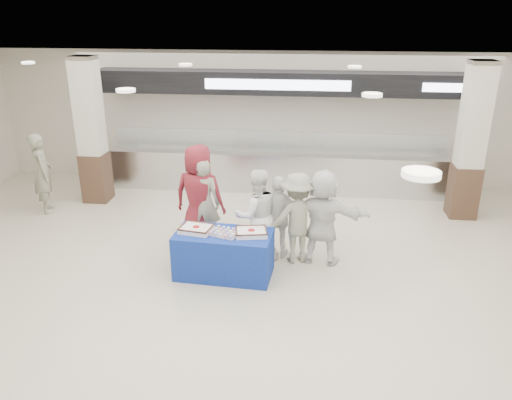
# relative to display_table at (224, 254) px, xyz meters

# --- Properties ---
(ground) EXTENTS (14.00, 14.00, 0.00)m
(ground) POSITION_rel_display_table_xyz_m (0.53, -1.13, -0.38)
(ground) COLOR beige
(ground) RESTS_ON ground
(serving_line) EXTENTS (8.70, 0.85, 2.80)m
(serving_line) POSITION_rel_display_table_xyz_m (0.54, 4.27, 0.78)
(serving_line) COLOR silver
(serving_line) RESTS_ON ground
(column_left) EXTENTS (0.55, 0.55, 3.20)m
(column_left) POSITION_rel_display_table_xyz_m (-3.47, 3.07, 1.15)
(column_left) COLOR #39251A
(column_left) RESTS_ON ground
(column_right) EXTENTS (0.55, 0.55, 3.20)m
(column_right) POSITION_rel_display_table_xyz_m (4.53, 3.07, 1.15)
(column_right) COLOR #39251A
(column_right) RESTS_ON ground
(display_table) EXTENTS (1.60, 0.88, 0.75)m
(display_table) POSITION_rel_display_table_xyz_m (0.00, 0.00, 0.00)
(display_table) COLOR #163498
(display_table) RESTS_ON ground
(sheet_cake_left) EXTENTS (0.56, 0.47, 0.10)m
(sheet_cake_left) POSITION_rel_display_table_xyz_m (-0.45, 0.02, 0.43)
(sheet_cake_left) COLOR white
(sheet_cake_left) RESTS_ON display_table
(sheet_cake_right) EXTENTS (0.55, 0.46, 0.10)m
(sheet_cake_right) POSITION_rel_display_table_xyz_m (0.45, 0.00, 0.43)
(sheet_cake_right) COLOR white
(sheet_cake_right) RESTS_ON display_table
(cupcake_tray) EXTENTS (0.53, 0.46, 0.07)m
(cupcake_tray) POSITION_rel_display_table_xyz_m (0.03, -0.05, 0.41)
(cupcake_tray) COLOR #B5B6BB
(cupcake_tray) RESTS_ON display_table
(civilian_maroon) EXTENTS (1.00, 0.72, 1.90)m
(civilian_maroon) POSITION_rel_display_table_xyz_m (-0.64, 1.11, 0.58)
(civilian_maroon) COLOR maroon
(civilian_maroon) RESTS_ON ground
(soldier_a) EXTENTS (0.63, 0.43, 1.67)m
(soldier_a) POSITION_rel_display_table_xyz_m (-0.54, 1.05, 0.46)
(soldier_a) COLOR gray
(soldier_a) RESTS_ON ground
(chef_tall) EXTENTS (0.97, 0.87, 1.64)m
(chef_tall) POSITION_rel_display_table_xyz_m (0.47, 0.64, 0.45)
(chef_tall) COLOR white
(chef_tall) RESTS_ON ground
(chef_short) EXTENTS (0.92, 0.52, 1.48)m
(chef_short) POSITION_rel_display_table_xyz_m (0.83, 0.78, 0.37)
(chef_short) COLOR white
(chef_short) RESTS_ON ground
(soldier_b) EXTENTS (1.17, 0.90, 1.60)m
(soldier_b) POSITION_rel_display_table_xyz_m (1.15, 0.64, 0.42)
(soldier_b) COLOR gray
(soldier_b) RESTS_ON ground
(civilian_white) EXTENTS (1.61, 0.73, 1.67)m
(civilian_white) POSITION_rel_display_table_xyz_m (1.58, 0.64, 0.46)
(civilian_white) COLOR white
(civilian_white) RESTS_ON ground
(soldier_bg) EXTENTS (0.68, 0.75, 1.72)m
(soldier_bg) POSITION_rel_display_table_xyz_m (-4.28, 2.29, 0.48)
(soldier_bg) COLOR gray
(soldier_bg) RESTS_ON ground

